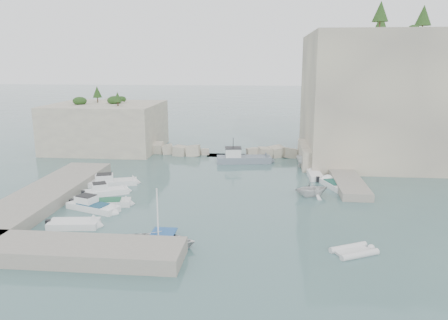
# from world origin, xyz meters

# --- Properties ---
(ground) EXTENTS (400.00, 400.00, 0.00)m
(ground) POSITION_xyz_m (0.00, 0.00, 0.00)
(ground) COLOR #486B6C
(ground) RESTS_ON ground
(cliff_east) EXTENTS (26.00, 22.00, 17.00)m
(cliff_east) POSITION_xyz_m (23.00, 23.00, 8.50)
(cliff_east) COLOR beige
(cliff_east) RESTS_ON ground
(cliff_terrace) EXTENTS (8.00, 10.00, 2.50)m
(cliff_terrace) POSITION_xyz_m (13.00, 18.00, 1.25)
(cliff_terrace) COLOR beige
(cliff_terrace) RESTS_ON ground
(outcrop_west) EXTENTS (16.00, 14.00, 7.00)m
(outcrop_west) POSITION_xyz_m (-20.00, 25.00, 3.50)
(outcrop_west) COLOR beige
(outcrop_west) RESTS_ON ground
(quay_west) EXTENTS (5.00, 24.00, 1.10)m
(quay_west) POSITION_xyz_m (-17.00, -1.00, 0.55)
(quay_west) COLOR #9E9689
(quay_west) RESTS_ON ground
(quay_south) EXTENTS (18.00, 4.00, 1.10)m
(quay_south) POSITION_xyz_m (-10.00, -12.50, 0.55)
(quay_south) COLOR #9E9689
(quay_south) RESTS_ON ground
(ledge_east) EXTENTS (3.00, 16.00, 0.80)m
(ledge_east) POSITION_xyz_m (13.50, 10.00, 0.40)
(ledge_east) COLOR #9E9689
(ledge_east) RESTS_ON ground
(breakwater) EXTENTS (28.00, 3.00, 1.40)m
(breakwater) POSITION_xyz_m (-1.00, 22.00, 0.70)
(breakwater) COLOR beige
(breakwater) RESTS_ON ground
(motorboat_a) EXTENTS (6.13, 3.49, 1.40)m
(motorboat_a) POSITION_xyz_m (-12.38, 5.52, 0.00)
(motorboat_a) COLOR white
(motorboat_a) RESTS_ON ground
(motorboat_b) EXTENTS (4.99, 3.64, 1.40)m
(motorboat_b) POSITION_xyz_m (-11.74, 2.06, 0.00)
(motorboat_b) COLOR white
(motorboat_b) RESTS_ON ground
(motorboat_c) EXTENTS (4.63, 2.48, 0.70)m
(motorboat_c) POSITION_xyz_m (-10.23, -1.34, 0.00)
(motorboat_c) COLOR silver
(motorboat_c) RESTS_ON ground
(motorboat_d) EXTENTS (5.86, 3.58, 1.40)m
(motorboat_d) POSITION_xyz_m (-11.25, -2.66, 0.00)
(motorboat_d) COLOR white
(motorboat_d) RESTS_ON ground
(motorboat_e) EXTENTS (4.63, 2.36, 0.70)m
(motorboat_e) POSITION_xyz_m (-11.19, -6.89, 0.00)
(motorboat_e) COLOR white
(motorboat_e) RESTS_ON ground
(rowboat) EXTENTS (5.53, 3.96, 1.14)m
(rowboat) POSITION_xyz_m (-3.26, -10.04, 0.00)
(rowboat) COLOR silver
(rowboat) RESTS_ON ground
(inflatable_dinghy) EXTENTS (3.74, 2.98, 0.44)m
(inflatable_dinghy) POSITION_xyz_m (10.88, -9.77, 0.00)
(inflatable_dinghy) COLOR silver
(inflatable_dinghy) RESTS_ON ground
(tender_east_a) EXTENTS (4.42, 4.14, 1.88)m
(tender_east_a) POSITION_xyz_m (9.15, 3.61, 0.00)
(tender_east_a) COLOR silver
(tender_east_a) RESTS_ON ground
(tender_east_b) EXTENTS (3.24, 5.23, 0.70)m
(tender_east_b) POSITION_xyz_m (11.96, 7.09, 0.00)
(tender_east_b) COLOR white
(tender_east_b) RESTS_ON ground
(tender_east_c) EXTENTS (1.67, 4.56, 0.70)m
(tender_east_c) POSITION_xyz_m (10.26, 10.98, 0.00)
(tender_east_c) COLOR white
(tender_east_c) RESTS_ON ground
(tender_east_d) EXTENTS (5.35, 4.08, 1.95)m
(tender_east_d) POSITION_xyz_m (10.62, 14.91, 0.00)
(tender_east_d) COLOR white
(tender_east_d) RESTS_ON ground
(work_boat) EXTENTS (8.15, 3.35, 2.20)m
(work_boat) POSITION_xyz_m (1.51, 17.74, 0.00)
(work_boat) COLOR slate
(work_boat) RESTS_ON ground
(rowboat_mast) EXTENTS (0.10, 0.10, 4.20)m
(rowboat_mast) POSITION_xyz_m (-3.26, -10.04, 2.67)
(rowboat_mast) COLOR white
(rowboat_mast) RESTS_ON rowboat
(vegetation) EXTENTS (53.48, 13.88, 13.40)m
(vegetation) POSITION_xyz_m (17.83, 24.40, 17.93)
(vegetation) COLOR #1E4219
(vegetation) RESTS_ON ground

